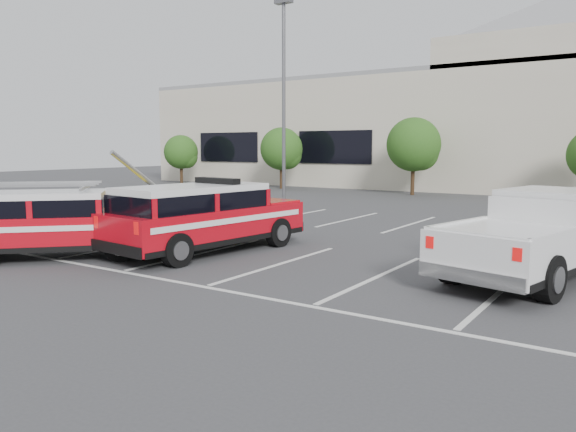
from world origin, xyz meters
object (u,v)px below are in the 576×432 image
Objects in this scene: convention_building at (534,123)px; utility_rig at (125,205)px; tree_mid_left at (415,146)px; tree_left at (283,150)px; white_pickup at (542,242)px; light_pole_left at (284,103)px; tree_far_left at (182,153)px; ladder_suv at (54,228)px; fire_chief_suv at (205,222)px.

utility_rig is (-10.82, -27.88, -4.14)m from convention_building.
tree_left is at bearing -180.00° from tree_mid_left.
light_pole_left is at bearing 157.69° from white_pickup.
light_pole_left is (-3.09, -10.05, 2.14)m from tree_mid_left.
convention_building reaches higher than tree_far_left.
ladder_suv is at bearing -80.71° from light_pole_left.
tree_far_left is 0.58× the size of white_pickup.
tree_mid_left is at bearing 131.28° from white_pickup.
tree_left is 12.43m from light_pole_left.
light_pole_left is 1.65× the size of fire_chief_suv.
tree_mid_left reaches higher than tree_far_left.
tree_mid_left reaches higher than white_pickup.
tree_left is (10.00, 0.00, 0.27)m from tree_far_left.
tree_mid_left is 22.59m from white_pickup.
tree_far_left is at bearing 149.29° from light_pole_left.
convention_building is at bearing 113.56° from white_pickup.
light_pole_left is 17.46m from white_pickup.
convention_building is 5.86× the size of light_pole_left.
tree_mid_left is (20.00, 0.00, 0.54)m from tree_far_left.
utility_rig is at bearing -173.11° from white_pickup.
fire_chief_suv is (-2.91, -31.65, -3.86)m from convention_building.
white_pickup is at bearing -35.04° from light_pole_left.
tree_left is 18.69m from utility_rig.
white_pickup is at bearing -61.45° from tree_mid_left.
light_pole_left is (6.91, -10.05, 2.41)m from tree_left.
white_pickup is at bearing 67.44° from ladder_suv.
utility_rig is at bearing -76.70° from tree_left.
convention_building reaches higher than utility_rig.
convention_building is 35.21m from ladder_suv.
ladder_suv is 1.48× the size of utility_rig.
tree_left is 0.43× the size of light_pole_left.
ladder_suv is at bearing -69.35° from tree_left.
white_pickup is 12.46m from ladder_suv.
light_pole_left reaches higher than ladder_suv.
fire_chief_suv is 0.91× the size of white_pickup.
tree_left reaches higher than fire_chief_suv.
tree_far_left is at bearing -158.63° from convention_building.
fire_chief_suv is at bearing -95.26° from convention_building.
fire_chief_suv is at bearing -22.98° from utility_rig.
white_pickup is at bearing -43.59° from tree_left.
tree_left is at bearing 149.14° from white_pickup.
fire_chief_suv is at bearing -84.31° from tree_mid_left.
tree_left is 1.28× the size of utility_rig.
tree_left is 28.71m from white_pickup.
tree_mid_left is at bearing -117.40° from convention_building.
tree_mid_left is at bearing 74.93° from utility_rig.
convention_building is at bearing 71.32° from utility_rig.
light_pole_left is 9.62m from utility_rig.
tree_mid_left reaches higher than ladder_suv.
ladder_suv is at bearing -50.25° from utility_rig.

